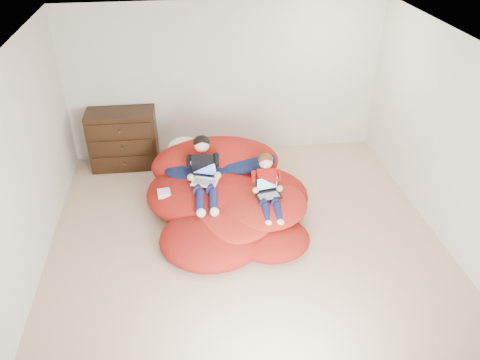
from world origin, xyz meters
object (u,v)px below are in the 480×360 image
at_px(beanbag_pile, 227,194).
at_px(laptop_white, 204,176).
at_px(older_boy, 204,170).
at_px(laptop_black, 268,190).
at_px(dresser, 124,139).
at_px(younger_boy, 268,185).

relative_size(beanbag_pile, laptop_white, 5.67).
height_order(older_boy, laptop_white, older_boy).
relative_size(beanbag_pile, laptop_black, 6.83).
bearing_deg(dresser, laptop_black, -42.78).
height_order(dresser, laptop_white, dresser).
relative_size(older_boy, laptop_black, 3.02).
xyz_separation_m(older_boy, laptop_black, (0.80, -0.41, -0.12)).
xyz_separation_m(younger_boy, laptop_black, (-0.00, -0.03, -0.06)).
height_order(older_boy, younger_boy, older_boy).
height_order(younger_boy, laptop_black, younger_boy).
bearing_deg(older_boy, dresser, 129.60).
xyz_separation_m(younger_boy, laptop_white, (-0.80, 0.31, 0.01)).
distance_m(older_boy, younger_boy, 0.89).
relative_size(beanbag_pile, younger_boy, 2.79).
distance_m(beanbag_pile, laptop_black, 0.70).
height_order(laptop_white, laptop_black, laptop_white).
xyz_separation_m(older_boy, younger_boy, (0.80, -0.37, -0.06)).
bearing_deg(older_boy, younger_boy, -24.87).
relative_size(dresser, younger_boy, 1.22).
distance_m(dresser, beanbag_pile, 2.10).
bearing_deg(dresser, younger_boy, -42.27).
bearing_deg(beanbag_pile, younger_boy, -35.53).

